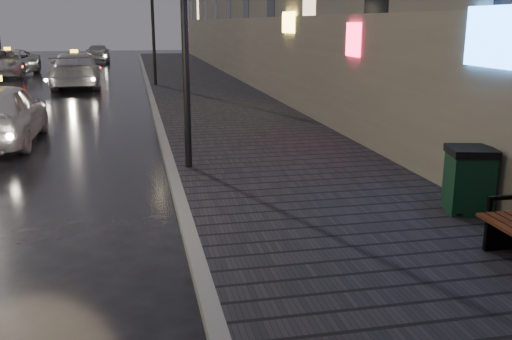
{
  "coord_description": "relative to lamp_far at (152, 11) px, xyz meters",
  "views": [
    {
      "loc": [
        0.83,
        -5.32,
        3.01
      ],
      "look_at": [
        2.57,
        2.8,
        0.85
      ],
      "focal_mm": 40.0,
      "sensor_mm": 36.0,
      "label": 1
    }
  ],
  "objects": [
    {
      "name": "lamp_far",
      "position": [
        0.0,
        0.0,
        0.0
      ],
      "size": [
        0.36,
        0.36,
        5.28
      ],
      "color": "black",
      "rests_on": "sidewalk"
    },
    {
      "name": "trash_bin",
      "position": [
        3.95,
        -19.76,
        -2.82
      ],
      "size": [
        0.82,
        0.82,
        1.02
      ],
      "rotation": [
        0.0,
        0.0,
        -0.26
      ],
      "color": "black",
      "rests_on": "sidewalk"
    },
    {
      "name": "taxi_far",
      "position": [
        -7.97,
        8.15,
        -2.75
      ],
      "size": [
        2.99,
        5.56,
        1.48
      ],
      "primitive_type": "imported",
      "rotation": [
        0.0,
        0.0,
        -0.1
      ],
      "color": "silver",
      "rests_on": "ground"
    },
    {
      "name": "car_far",
      "position": [
        -3.53,
        18.14,
        -2.76
      ],
      "size": [
        1.8,
        4.29,
        1.45
      ],
      "primitive_type": "imported",
      "rotation": [
        0.0,
        0.0,
        3.16
      ],
      "color": "#A9AAB1",
      "rests_on": "ground"
    },
    {
      "name": "ground",
      "position": [
        -1.85,
        -22.0,
        -3.49
      ],
      "size": [
        120.0,
        120.0,
        0.0
      ],
      "primitive_type": "plane",
      "color": "black",
      "rests_on": "ground"
    },
    {
      "name": "taxi_mid",
      "position": [
        -3.67,
        1.16,
        -2.68
      ],
      "size": [
        2.56,
        5.7,
        1.62
      ],
      "primitive_type": "imported",
      "rotation": [
        0.0,
        0.0,
        3.19
      ],
      "color": "silver",
      "rests_on": "ground"
    },
    {
      "name": "curb",
      "position": [
        -0.35,
        -1.0,
        -3.41
      ],
      "size": [
        0.2,
        58.0,
        0.15
      ],
      "primitive_type": "cube",
      "color": "slate",
      "rests_on": "ground"
    },
    {
      "name": "sidewalk",
      "position": [
        2.05,
        -1.0,
        -3.41
      ],
      "size": [
        4.6,
        58.0,
        0.15
      ],
      "primitive_type": "cube",
      "color": "black",
      "rests_on": "ground"
    }
  ]
}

